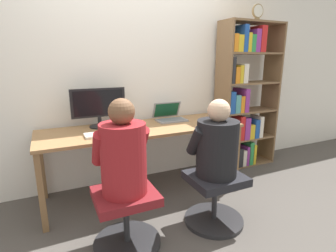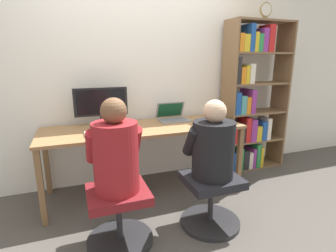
{
  "view_description": "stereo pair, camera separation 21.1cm",
  "coord_description": "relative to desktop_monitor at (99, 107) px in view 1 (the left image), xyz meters",
  "views": [
    {
      "loc": [
        -0.89,
        -2.2,
        1.44
      ],
      "look_at": [
        0.2,
        0.14,
        0.79
      ],
      "focal_mm": 28.0,
      "sensor_mm": 36.0,
      "label": 1
    },
    {
      "loc": [
        -0.7,
        -2.28,
        1.44
      ],
      "look_at": [
        0.2,
        0.14,
        0.79
      ],
      "focal_mm": 28.0,
      "sensor_mm": 36.0,
      "label": 2
    }
  ],
  "objects": [
    {
      "name": "desktop_monitor",
      "position": [
        0.0,
        0.0,
        0.0
      ],
      "size": [
        0.56,
        0.22,
        0.41
      ],
      "color": "black",
      "rests_on": "desk"
    },
    {
      "name": "desk",
      "position": [
        0.41,
        -0.2,
        -0.28
      ],
      "size": [
        2.12,
        0.7,
        0.75
      ],
      "color": "olive",
      "rests_on": "ground_plane"
    },
    {
      "name": "ground_plane",
      "position": [
        0.41,
        -0.55,
        -0.97
      ],
      "size": [
        14.0,
        14.0,
        0.0
      ],
      "primitive_type": "plane",
      "color": "#4C4742"
    },
    {
      "name": "person_at_laptop",
      "position": [
        0.79,
        -1.0,
        -0.22
      ],
      "size": [
        0.43,
        0.36,
        0.67
      ],
      "color": "black",
      "rests_on": "office_chair_right"
    },
    {
      "name": "keyboard",
      "position": [
        0.02,
        -0.33,
        -0.21
      ],
      "size": [
        0.45,
        0.16,
        0.03
      ],
      "color": "silver",
      "rests_on": "desk"
    },
    {
      "name": "computer_mouse_by_keyboard",
      "position": [
        0.31,
        -0.33,
        -0.2
      ],
      "size": [
        0.06,
        0.11,
        0.04
      ],
      "color": "black",
      "rests_on": "desk"
    },
    {
      "name": "desk_clock",
      "position": [
        1.94,
        -0.12,
        1.04
      ],
      "size": [
        0.16,
        0.03,
        0.18
      ],
      "color": "olive",
      "rests_on": "bookshelf"
    },
    {
      "name": "bookshelf",
      "position": [
        1.87,
        -0.04,
        -0.08
      ],
      "size": [
        0.85,
        0.32,
        1.91
      ],
      "color": "brown",
      "rests_on": "ground_plane"
    },
    {
      "name": "person_at_monitor",
      "position": [
        -0.01,
        -0.97,
        -0.19
      ],
      "size": [
        0.42,
        0.36,
        0.72
      ],
      "color": "maroon",
      "rests_on": "office_chair_left"
    },
    {
      "name": "wall_back",
      "position": [
        0.41,
        0.22,
        0.33
      ],
      "size": [
        10.0,
        0.05,
        2.6
      ],
      "color": "white",
      "rests_on": "ground_plane"
    },
    {
      "name": "office_chair_left",
      "position": [
        -0.01,
        -0.97,
        -0.71
      ],
      "size": [
        0.53,
        0.53,
        0.46
      ],
      "color": "#262628",
      "rests_on": "ground_plane"
    },
    {
      "name": "laptop",
      "position": [
        0.81,
        -0.03,
        -0.17
      ],
      "size": [
        0.34,
        0.29,
        0.21
      ],
      "color": "gray",
      "rests_on": "desk"
    },
    {
      "name": "office_chair_right",
      "position": [
        0.79,
        -1.01,
        -0.71
      ],
      "size": [
        0.53,
        0.53,
        0.46
      ],
      "color": "#262628",
      "rests_on": "ground_plane"
    }
  ]
}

